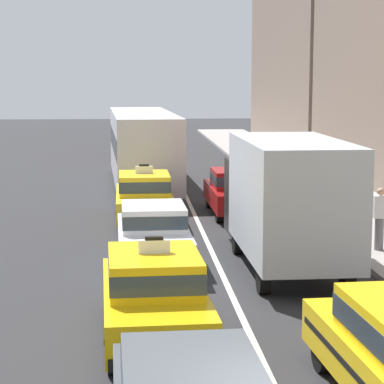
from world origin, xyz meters
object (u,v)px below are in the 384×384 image
object	(u,v)px
taxi_left_second	(154,294)
box_truck_right_second	(285,197)
bus_left_fifth	(142,145)
taxi_left_fourth	(144,197)
sedan_left_third	(153,233)
sedan_right_third	(235,191)
pedestrian_trailing	(380,219)

from	to	relation	value
taxi_left_second	box_truck_right_second	bearing A→B (deg)	57.17
taxi_left_second	bus_left_fifth	size ratio (longest dim) A/B	0.41
taxi_left_fourth	bus_left_fifth	xyz separation A→B (m)	(0.09, 8.58, 0.94)
taxi_left_second	sedan_left_third	world-z (taller)	taxi_left_second
taxi_left_second	sedan_right_third	distance (m)	13.12
box_truck_right_second	sedan_right_third	world-z (taller)	box_truck_right_second
taxi_left_second	sedan_right_third	size ratio (longest dim) A/B	1.07
box_truck_right_second	bus_left_fifth	bearing A→B (deg)	102.78
taxi_left_second	pedestrian_trailing	size ratio (longest dim) A/B	2.75
box_truck_right_second	pedestrian_trailing	bearing A→B (deg)	20.48
sedan_right_third	pedestrian_trailing	bearing A→B (deg)	-64.67
taxi_left_second	pedestrian_trailing	xyz separation A→B (m)	(6.21, 6.35, 0.12)
taxi_left_second	bus_left_fifth	distance (m)	19.93
taxi_left_fourth	sedan_left_third	bearing A→B (deg)	-88.67
sedan_left_third	sedan_right_third	xyz separation A→B (m)	(3.04, 7.06, 0.00)
bus_left_fifth	sedan_right_third	world-z (taller)	bus_left_fifth
bus_left_fifth	box_truck_right_second	xyz separation A→B (m)	(3.31, -14.61, -0.04)
sedan_left_third	bus_left_fifth	bearing A→B (deg)	90.18
box_truck_right_second	pedestrian_trailing	size ratio (longest dim) A/B	4.16
taxi_left_second	sedan_left_third	bearing A→B (deg)	88.45
taxi_left_second	pedestrian_trailing	bearing A→B (deg)	45.62
sedan_left_third	pedestrian_trailing	bearing A→B (deg)	6.44
bus_left_fifth	taxi_left_second	bearing A→B (deg)	-90.31
sedan_left_third	bus_left_fifth	xyz separation A→B (m)	(-0.05, 14.25, 0.97)
bus_left_fifth	box_truck_right_second	distance (m)	14.98
bus_left_fifth	pedestrian_trailing	bearing A→B (deg)	-65.78
sedan_left_third	box_truck_right_second	xyz separation A→B (m)	(3.27, -0.36, 0.93)
bus_left_fifth	box_truck_right_second	size ratio (longest dim) A/B	1.62
sedan_right_third	pedestrian_trailing	world-z (taller)	pedestrian_trailing
taxi_left_fourth	pedestrian_trailing	distance (m)	7.95
bus_left_fifth	sedan_left_third	bearing A→B (deg)	-89.82
sedan_right_third	taxi_left_second	bearing A→B (deg)	-104.08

